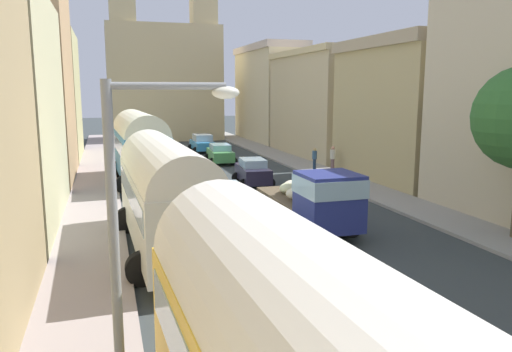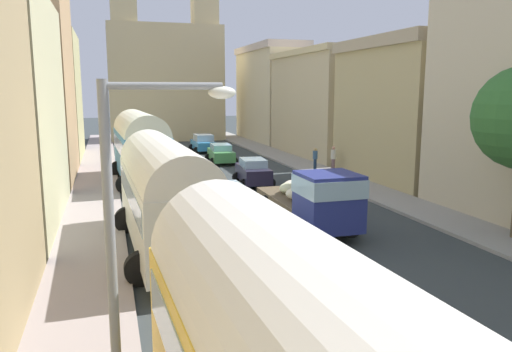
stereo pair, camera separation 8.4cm
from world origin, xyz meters
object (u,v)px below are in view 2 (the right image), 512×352
Objects in this scene: parked_bus_1 at (164,190)px; car_1 at (221,153)px; pedestrian_0 at (333,158)px; car_0 at (253,172)px; cargo_truck_0 at (315,199)px; car_4 at (226,201)px; car_2 at (203,143)px; car_5 at (183,167)px; parked_bus_2 at (140,144)px; pedestrian_1 at (315,158)px; streetlamp_near at (132,223)px.

car_1 is (6.47, 20.08, -1.42)m from parked_bus_1.
car_0 is at bearing -159.06° from pedestrian_0.
car_4 is at bearing 132.92° from cargo_truck_0.
parked_bus_1 is at bearing -133.61° from pedestrian_0.
parked_bus_1 is 2.30× the size of car_2.
car_2 is (0.18, 16.65, -0.00)m from car_0.
cargo_truck_0 is 1.58× the size of car_4.
cargo_truck_0 reaches higher than car_2.
cargo_truck_0 is at bearing -76.21° from car_5.
pedestrian_0 reaches higher than car_0.
cargo_truck_0 is at bearing -91.28° from car_2.
parked_bus_1 reaches higher than car_1.
car_0 is 6.73m from pedestrian_0.
car_5 is at bearing 13.44° from parked_bus_2.
car_4 is at bearing -130.52° from pedestrian_1.
parked_bus_1 is 14.34m from car_5.
car_2 is 0.97× the size of car_5.
car_5 is at bearing -121.99° from car_1.
car_0 is at bearing -90.83° from car_1.
pedestrian_0 is at bearing -66.79° from car_2.
car_0 is 9.24m from car_1.
car_4 reaches higher than car_1.
car_5 is at bearing 139.07° from car_0.
parked_bus_2 reaches higher than car_5.
parked_bus_1 reaches higher than pedestrian_1.
car_1 is (0.55, 19.27, -0.56)m from cargo_truck_0.
parked_bus_2 is at bearing -133.73° from car_1.
pedestrian_0 is 26.54m from streetlamp_near.
streetlamp_near reaches higher than car_0.
parked_bus_2 is 2.28× the size of car_1.
pedestrian_1 is at bearing 60.47° from streetlamp_near.
pedestrian_1 reaches higher than car_5.
car_2 is at bearing 113.21° from pedestrian_0.
pedestrian_1 reaches higher than car_4.
pedestrian_1 is at bearing 2.52° from parked_bus_2.
pedestrian_1 reaches higher than car_2.
streetlamp_near reaches higher than pedestrian_1.
cargo_truck_0 is at bearing -113.42° from pedestrian_1.
car_2 is at bearing 74.12° from car_5.
parked_bus_2 is at bearing 107.42° from car_4.
car_2 is 2.16× the size of pedestrian_0.
parked_bus_2 is 15.58m from car_2.
streetlamp_near reaches higher than parked_bus_1.
parked_bus_2 is 2.46× the size of car_0.
cargo_truck_0 is at bearing -65.05° from parked_bus_2.
car_1 is at bearing 58.01° from car_5.
parked_bus_1 is 18.13m from pedestrian_1.
parked_bus_2 reaches higher than car_1.
streetlamp_near is (-1.52, -22.51, 1.14)m from parked_bus_2.
car_4 is (2.98, -9.49, -1.62)m from parked_bus_2.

